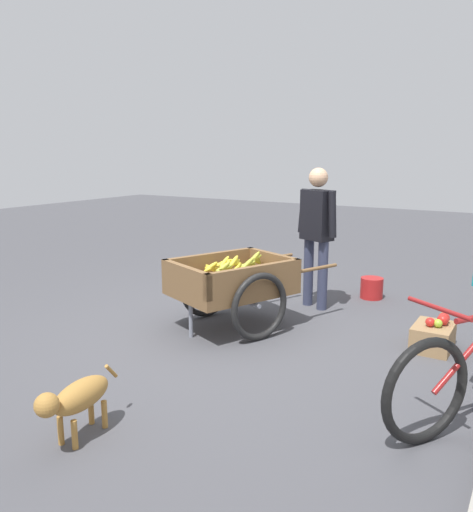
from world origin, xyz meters
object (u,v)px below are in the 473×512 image
Objects in this scene: dog at (77,398)px; apple_crate at (434,335)px; plastic_bucket at (372,288)px; vendor_person at (317,226)px; fruit_cart at (232,284)px.

apple_crate is (-2.64, 1.54, -0.14)m from dog.
plastic_bucket is at bearing 171.44° from dog.
vendor_person is 2.30× the size of dog.
dog is 3.99m from plastic_bucket.
dog reaches higher than plastic_bucket.
vendor_person is 3.33m from dog.
fruit_cart reaches higher than dog.
fruit_cart is 1.97m from plastic_bucket.
apple_crate is (-0.43, 1.82, -0.31)m from fruit_cart.
vendor_person is at bearing -32.79° from plastic_bucket.
plastic_bucket is at bearing 153.27° from fruit_cart.
plastic_bucket is 1.62m from apple_crate.
vendor_person reaches higher than plastic_bucket.
vendor_person is at bearing -114.26° from apple_crate.
fruit_cart is 1.24m from vendor_person.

